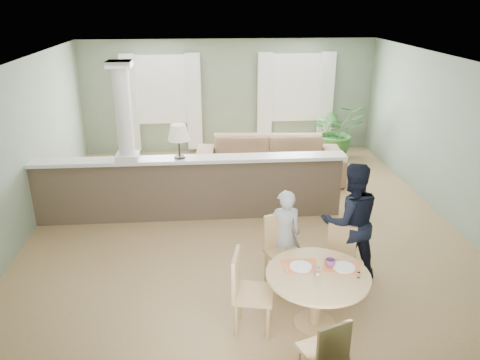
{
  "coord_description": "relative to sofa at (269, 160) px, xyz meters",
  "views": [
    {
      "loc": [
        -0.64,
        -7.22,
        3.62
      ],
      "look_at": [
        -0.14,
        -1.0,
        1.16
      ],
      "focal_mm": 35.0,
      "sensor_mm": 36.0,
      "label": 1
    }
  ],
  "objects": [
    {
      "name": "ground",
      "position": [
        -0.7,
        -1.9,
        -0.44
      ],
      "size": [
        8.0,
        8.0,
        0.0
      ],
      "primitive_type": "plane",
      "color": "tan",
      "rests_on": "ground"
    },
    {
      "name": "room_shell",
      "position": [
        -0.73,
        -1.27,
        1.37
      ],
      "size": [
        7.02,
        8.02,
        2.71
      ],
      "color": "gray",
      "rests_on": "ground"
    },
    {
      "name": "pony_wall",
      "position": [
        -1.68,
        -1.7,
        0.27
      ],
      "size": [
        5.32,
        0.38,
        2.7
      ],
      "color": "brown",
      "rests_on": "ground"
    },
    {
      "name": "sofa",
      "position": [
        0.0,
        0.0,
        0.0
      ],
      "size": [
        3.1,
        1.42,
        0.88
      ],
      "primitive_type": "imported",
      "rotation": [
        0.0,
        0.0,
        -0.08
      ],
      "color": "#9C7555",
      "rests_on": "ground"
    },
    {
      "name": "houseplant",
      "position": [
        1.79,
        1.3,
        0.22
      ],
      "size": [
        1.29,
        1.15,
        1.33
      ],
      "primitive_type": "imported",
      "rotation": [
        0.0,
        0.0,
        0.1
      ],
      "color": "#316D2B",
      "rests_on": "ground"
    },
    {
      "name": "dining_table",
      "position": [
        -0.1,
        -4.69,
        0.13
      ],
      "size": [
        1.18,
        1.18,
        0.81
      ],
      "rotation": [
        0.0,
        0.0,
        -0.01
      ],
      "color": "tan",
      "rests_on": "ground"
    },
    {
      "name": "chair_far_boy",
      "position": [
        -0.35,
        -3.76,
        0.09
      ],
      "size": [
        0.54,
        0.54,
        0.96
      ],
      "rotation": [
        0.0,
        0.0,
        0.3
      ],
      "color": "tan",
      "rests_on": "ground"
    },
    {
      "name": "chair_far_man",
      "position": [
        0.38,
        -3.94,
        0.04
      ],
      "size": [
        0.52,
        0.52,
        0.87
      ],
      "rotation": [
        0.0,
        0.0,
        -0.46
      ],
      "color": "tan",
      "rests_on": "ground"
    },
    {
      "name": "chair_near",
      "position": [
        -0.23,
        -5.64,
        0.03
      ],
      "size": [
        0.49,
        0.49,
        0.85
      ],
      "rotation": [
        0.0,
        0.0,
        3.49
      ],
      "color": "tan",
      "rests_on": "ground"
    },
    {
      "name": "chair_side",
      "position": [
        -0.9,
        -4.67,
        0.1
      ],
      "size": [
        0.53,
        0.53,
        0.98
      ],
      "rotation": [
        0.0,
        0.0,
        1.36
      ],
      "color": "tan",
      "rests_on": "ground"
    },
    {
      "name": "child_person",
      "position": [
        -0.3,
        -3.62,
        0.2
      ],
      "size": [
        0.48,
        0.33,
        1.28
      ],
      "primitive_type": "imported",
      "rotation": [
        0.0,
        0.0,
        3.19
      ],
      "color": "#A3A3A8",
      "rests_on": "ground"
    },
    {
      "name": "man_person",
      "position": [
        0.57,
        -3.67,
        0.38
      ],
      "size": [
        0.84,
        0.67,
        1.65
      ],
      "primitive_type": "imported",
      "rotation": [
        0.0,
        0.0,
        3.2
      ],
      "color": "black",
      "rests_on": "ground"
    }
  ]
}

